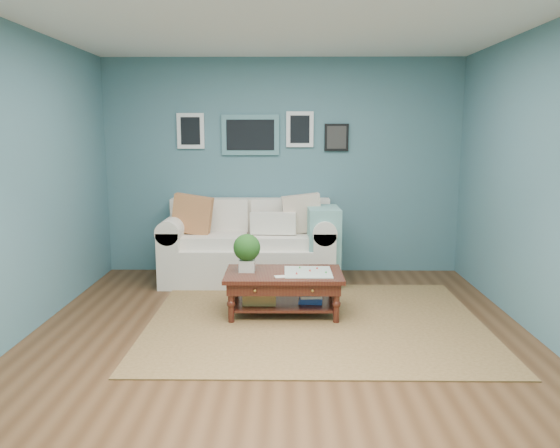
{
  "coord_description": "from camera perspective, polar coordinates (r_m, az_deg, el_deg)",
  "views": [
    {
      "loc": [
        0.05,
        -4.45,
        1.79
      ],
      "look_at": [
        -0.01,
        1.0,
        0.87
      ],
      "focal_mm": 35.0,
      "sensor_mm": 36.0,
      "label": 1
    }
  ],
  "objects": [
    {
      "name": "room_shell",
      "position": [
        4.52,
        -0.05,
        4.18
      ],
      "size": [
        5.0,
        5.02,
        2.7
      ],
      "color": "brown",
      "rests_on": "ground"
    },
    {
      "name": "area_rug",
      "position": [
        5.28,
        3.69,
        -10.13
      ],
      "size": [
        3.14,
        2.51,
        0.01
      ],
      "primitive_type": "cube",
      "color": "brown",
      "rests_on": "ground"
    },
    {
      "name": "loveseat",
      "position": [
        6.62,
        -2.47,
        -2.17
      ],
      "size": [
        2.09,
        0.95,
        1.08
      ],
      "color": "white",
      "rests_on": "ground"
    },
    {
      "name": "coffee_table",
      "position": [
        5.38,
        -0.26,
        -5.82
      ],
      "size": [
        1.15,
        0.67,
        0.8
      ],
      "rotation": [
        0.0,
        0.0,
        0.01
      ],
      "color": "#380F0D",
      "rests_on": "ground"
    }
  ]
}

